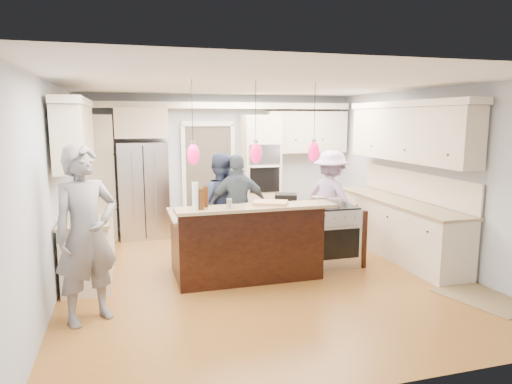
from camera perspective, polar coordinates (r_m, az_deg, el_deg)
ground_plane at (r=6.76m, az=0.83°, el=-10.13°), size 6.00×6.00×0.00m
room_shell at (r=6.39m, az=0.87°, el=5.44°), size 5.54×6.04×2.72m
refrigerator at (r=8.85m, az=-13.87°, el=0.25°), size 0.90×0.70×1.80m
oven_column at (r=9.21m, az=0.52°, el=2.44°), size 0.72×0.69×2.30m
back_upper_cabinets at (r=8.95m, az=-8.92°, el=5.47°), size 5.30×0.61×2.54m
right_counter_run at (r=7.80m, az=17.64°, el=0.05°), size 0.64×3.10×2.51m
left_cabinets at (r=7.03m, az=-20.61°, el=-1.07°), size 0.64×2.30×2.51m
kitchen_island at (r=6.62m, az=-1.38°, el=-6.14°), size 2.10×1.46×1.12m
island_range at (r=7.16m, az=9.45°, el=-5.32°), size 0.82×0.71×0.92m
pendant_lights at (r=5.83m, az=-0.03°, el=4.93°), size 1.75×0.15×1.03m
person_bar_end at (r=5.31m, az=-20.46°, el=-5.04°), size 0.86×0.77×1.97m
person_far_left at (r=7.48m, az=-4.54°, el=-1.57°), size 0.99×0.87×1.69m
person_far_right at (r=7.29m, az=-2.26°, el=-1.84°), size 0.99×0.42×1.68m
person_range_side at (r=8.14m, az=9.34°, el=-0.78°), size 1.07×1.25×1.68m
floor_rug at (r=6.54m, az=26.57°, el=-11.78°), size 0.97×1.20×0.01m
water_bottle at (r=5.66m, az=-7.59°, el=-0.52°), size 0.08×0.08×0.34m
beer_bottle_a at (r=5.72m, az=-6.88°, el=-0.84°), size 0.08×0.08×0.26m
beer_bottle_b at (r=5.66m, az=-6.84°, el=-1.08°), size 0.06×0.06×0.23m
beer_bottle_c at (r=5.82m, az=-6.32°, el=-0.58°), size 0.08×0.08×0.27m
drink_can at (r=5.70m, az=-3.37°, el=-1.48°), size 0.07×0.07×0.13m
cutting_board at (r=6.03m, az=1.83°, el=-1.34°), size 0.53×0.46×0.03m
pot_large at (r=7.06m, az=7.85°, el=-1.09°), size 0.23×0.23×0.13m
pot_small at (r=7.04m, az=9.72°, el=-1.25°), size 0.22×0.22×0.11m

